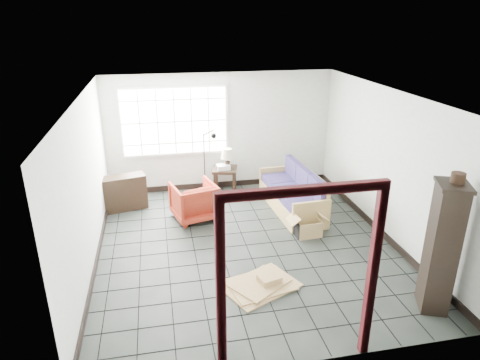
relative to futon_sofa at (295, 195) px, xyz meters
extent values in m
plane|color=black|center=(-1.27, -1.23, -0.32)|extent=(5.50, 5.50, 0.00)
cube|color=beige|center=(-1.27, 1.52, 0.98)|extent=(5.00, 0.02, 2.60)
cube|color=beige|center=(-1.27, -3.98, 0.98)|extent=(5.00, 0.02, 2.60)
cube|color=beige|center=(-3.77, -1.23, 0.98)|extent=(0.02, 5.50, 2.60)
cube|color=beige|center=(1.23, -1.23, 0.98)|extent=(0.02, 5.50, 2.60)
cube|color=white|center=(-1.27, -1.23, 2.28)|extent=(5.00, 5.50, 0.02)
cube|color=black|center=(-1.27, 1.50, -0.26)|extent=(4.95, 0.03, 0.12)
cube|color=black|center=(-3.75, -1.23, -0.26)|extent=(0.03, 5.45, 0.12)
cube|color=black|center=(1.21, -1.23, -0.26)|extent=(0.03, 5.45, 0.12)
cube|color=silver|center=(-2.27, 1.48, 1.28)|extent=(2.32, 0.06, 1.52)
cube|color=white|center=(-2.27, 1.44, 1.28)|extent=(2.20, 0.02, 1.40)
cube|color=#3B0D11|center=(-2.12, -3.93, 0.73)|extent=(0.10, 0.08, 2.10)
cube|color=#3B0D11|center=(-0.42, -3.93, 0.73)|extent=(0.10, 0.08, 2.10)
cube|color=#3B0D11|center=(-1.27, -3.93, 1.83)|extent=(1.80, 0.08, 0.10)
cube|color=#A4844A|center=(-0.06, 0.00, -0.15)|extent=(0.87, 1.91, 0.34)
cube|color=#A4844A|center=(0.00, -0.96, -0.02)|extent=(0.75, 0.11, 0.60)
cube|color=#A4844A|center=(-0.13, 0.96, -0.02)|extent=(0.75, 0.11, 0.60)
cube|color=#A4844A|center=(0.27, 0.02, 0.20)|extent=(0.20, 1.87, 0.65)
cube|color=#18183C|center=(-0.04, -0.62, 0.09)|extent=(0.71, 0.64, 0.15)
cube|color=#18183C|center=(0.23, -0.60, 0.32)|extent=(0.17, 0.61, 0.49)
cube|color=#18183C|center=(-0.08, -0.01, 0.09)|extent=(0.71, 0.64, 0.15)
cube|color=#18183C|center=(0.19, 0.01, 0.32)|extent=(0.17, 0.61, 0.49)
cube|color=#18183C|center=(-0.12, 0.61, 0.09)|extent=(0.71, 0.64, 0.15)
cube|color=#18183C|center=(0.15, 0.63, 0.32)|extent=(0.17, 0.61, 0.49)
imported|color=maroon|center=(-2.05, 0.00, 0.09)|extent=(0.94, 0.91, 0.81)
cube|color=black|center=(-1.24, 1.17, 0.22)|extent=(0.63, 0.63, 0.06)
cube|color=black|center=(-1.49, 1.02, -0.06)|extent=(0.06, 0.06, 0.52)
cube|color=black|center=(-1.09, 0.91, -0.06)|extent=(0.06, 0.06, 0.52)
cube|color=black|center=(-1.39, 1.42, -0.06)|extent=(0.06, 0.06, 0.52)
cube|color=black|center=(-0.99, 1.32, -0.06)|extent=(0.06, 0.06, 0.52)
cylinder|color=black|center=(-1.18, 1.16, 0.33)|extent=(0.13, 0.13, 0.15)
cylinder|color=black|center=(-1.18, 1.16, 0.46)|extent=(0.03, 0.03, 0.11)
cone|color=beige|center=(-1.18, 1.16, 0.59)|extent=(0.34, 0.34, 0.22)
cube|color=silver|center=(-1.29, 1.11, 0.30)|extent=(0.29, 0.24, 0.10)
cylinder|color=black|center=(-1.43, 1.10, 0.30)|extent=(0.02, 0.06, 0.06)
cylinder|color=black|center=(-1.69, 1.17, -0.30)|extent=(0.25, 0.25, 0.03)
cylinder|color=black|center=(-1.69, 1.17, 0.38)|extent=(0.02, 0.02, 1.36)
cylinder|color=black|center=(-1.59, 1.11, 1.09)|extent=(0.23, 0.04, 0.12)
sphere|color=black|center=(-1.49, 1.06, 1.03)|extent=(0.13, 0.13, 0.12)
cube|color=black|center=(-3.42, 0.70, 0.04)|extent=(0.97, 0.56, 0.71)
cube|color=black|center=(-3.42, 0.70, 0.05)|extent=(0.90, 0.50, 0.03)
cube|color=black|center=(0.88, -3.35, 0.58)|extent=(0.48, 0.54, 1.80)
cube|color=black|center=(0.88, -3.35, 1.48)|extent=(0.54, 0.60, 0.05)
cylinder|color=black|center=(0.92, -3.34, 1.57)|extent=(0.19, 0.19, 0.13)
cube|color=olive|center=(-0.11, -1.08, -0.31)|extent=(0.46, 0.38, 0.02)
cube|color=black|center=(-0.33, -1.09, -0.17)|extent=(0.04, 0.35, 0.30)
cube|color=olive|center=(0.11, -1.06, -0.17)|extent=(0.04, 0.35, 0.30)
cube|color=olive|center=(-0.10, -1.25, -0.17)|extent=(0.44, 0.05, 0.30)
cube|color=olive|center=(-0.12, -0.90, -0.17)|extent=(0.44, 0.05, 0.30)
cube|color=olive|center=(-0.39, -1.10, 0.03)|extent=(0.19, 0.36, 0.12)
cube|color=olive|center=(0.17, -1.06, 0.03)|extent=(0.19, 0.36, 0.12)
cube|color=olive|center=(-1.31, -2.45, -0.31)|extent=(1.26, 1.12, 0.02)
cube|color=olive|center=(-1.31, -2.45, -0.28)|extent=(1.06, 0.88, 0.02)
cube|color=olive|center=(-1.31, -2.45, -0.26)|extent=(0.97, 0.91, 0.02)
cube|color=olive|center=(-1.18, -2.44, -0.21)|extent=(0.36, 0.32, 0.09)
camera|label=1|loc=(-2.64, -7.59, 3.46)|focal=32.00mm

